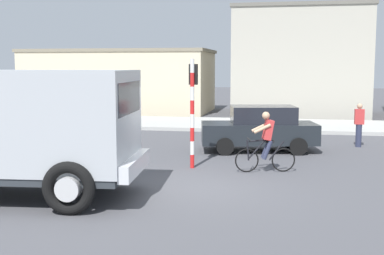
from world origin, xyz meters
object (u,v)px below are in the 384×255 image
(truck_foreground, at_px, (19,125))
(traffic_light_pole, at_px, (193,98))
(cyclist, at_px, (266,142))
(car_red_near, at_px, (260,128))
(pedestrian_near_kerb, at_px, (359,124))

(truck_foreground, distance_m, traffic_light_pole, 5.21)
(cyclist, height_order, traffic_light_pole, traffic_light_pole)
(cyclist, distance_m, traffic_light_pole, 2.48)
(truck_foreground, xyz_separation_m, car_red_near, (5.05, 7.33, -0.85))
(cyclist, bearing_deg, traffic_light_pole, 173.37)
(cyclist, relative_size, pedestrian_near_kerb, 1.06)
(truck_foreground, xyz_separation_m, cyclist, (5.41, 3.79, -0.80))
(cyclist, xyz_separation_m, car_red_near, (-0.36, 3.54, -0.05))
(truck_foreground, height_order, pedestrian_near_kerb, truck_foreground)
(car_red_near, bearing_deg, traffic_light_pole, -118.58)
(truck_foreground, relative_size, traffic_light_pole, 1.75)
(truck_foreground, xyz_separation_m, pedestrian_near_kerb, (8.63, 8.96, -0.82))
(pedestrian_near_kerb, bearing_deg, traffic_light_pole, -137.51)
(traffic_light_pole, relative_size, car_red_near, 0.75)
(cyclist, distance_m, car_red_near, 3.56)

